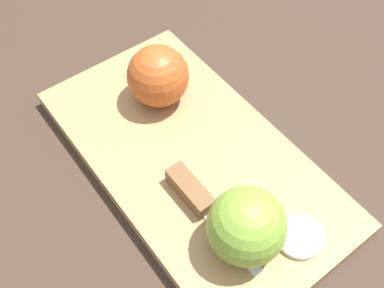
{
  "coord_description": "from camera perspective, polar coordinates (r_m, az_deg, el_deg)",
  "views": [
    {
      "loc": [
        0.28,
        -0.16,
        0.49
      ],
      "look_at": [
        0.0,
        0.0,
        0.04
      ],
      "focal_mm": 42.0,
      "sensor_mm": 36.0,
      "label": 1
    }
  ],
  "objects": [
    {
      "name": "ground_plane",
      "position": [
        0.59,
        0.0,
        -2.44
      ],
      "size": [
        4.0,
        4.0,
        0.0
      ],
      "primitive_type": "plane",
      "color": "#38281E"
    },
    {
      "name": "knife",
      "position": [
        0.52,
        0.17,
        -6.37
      ],
      "size": [
        0.16,
        0.04,
        0.02
      ],
      "rotation": [
        0.0,
        0.0,
        0.12
      ],
      "color": "silver",
      "rests_on": "cutting_board"
    },
    {
      "name": "apple_slice",
      "position": [
        0.52,
        13.48,
        -11.28
      ],
      "size": [
        0.05,
        0.05,
        0.01
      ],
      "color": "beige",
      "rests_on": "cutting_board"
    },
    {
      "name": "apple_half_left",
      "position": [
        0.6,
        -4.34,
        8.55
      ],
      "size": [
        0.08,
        0.08,
        0.08
      ],
      "rotation": [
        0.0,
        0.0,
        5.73
      ],
      "color": "#AD4C1E",
      "rests_on": "cutting_board"
    },
    {
      "name": "cutting_board",
      "position": [
        0.58,
        0.0,
        -1.82
      ],
      "size": [
        0.44,
        0.27,
        0.02
      ],
      "color": "#A37A4C",
      "rests_on": "ground_plane"
    },
    {
      "name": "apple_half_right",
      "position": [
        0.47,
        6.95,
        -10.29
      ],
      "size": [
        0.08,
        0.08,
        0.08
      ],
      "rotation": [
        0.0,
        0.0,
        2.01
      ],
      "color": "olive",
      "rests_on": "cutting_board"
    }
  ]
}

